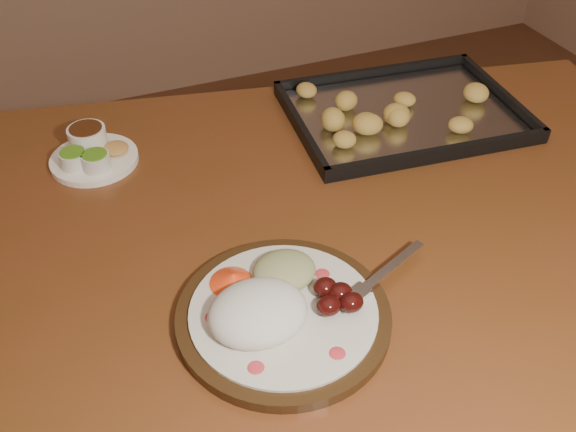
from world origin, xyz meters
name	(u,v)px	position (x,y,z in m)	size (l,w,h in m)	color
dining_table	(289,263)	(-0.11, 0.15, 0.65)	(1.65, 1.18, 0.75)	#622E18
dinner_plate	(278,309)	(-0.21, -0.04, 0.77)	(0.40, 0.30, 0.07)	black
condiment_saucer	(91,152)	(-0.39, 0.44, 0.77)	(0.16, 0.16, 0.05)	white
baking_tray	(403,111)	(0.22, 0.36, 0.76)	(0.48, 0.38, 0.05)	black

